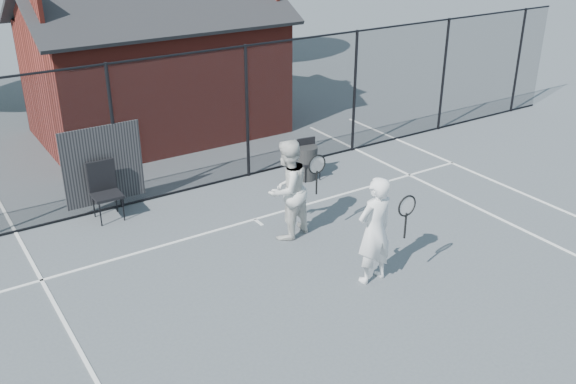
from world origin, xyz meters
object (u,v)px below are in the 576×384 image
player_front (375,230)px  chair_right (309,160)px  waste_bin (306,162)px  player_back (288,190)px  clubhouse (156,73)px  chair_left (107,193)px

player_front → chair_right: bearing=69.4°
player_front → waste_bin: (1.48, 4.13, -0.55)m
chair_right → player_back: bearing=-124.4°
player_back → chair_right: player_back is taller
clubhouse → chair_right: size_ratio=7.22×
waste_bin → chair_left: bearing=174.5°
chair_left → chair_right: size_ratio=1.26×
chair_right → waste_bin: chair_right is taller
chair_left → waste_bin: size_ratio=1.49×
chair_left → waste_bin: bearing=-4.2°
player_front → waste_bin: bearing=70.3°
player_front → player_back: 2.09m
clubhouse → player_back: bearing=-92.6°
clubhouse → chair_left: 5.37m
clubhouse → player_front: size_ratio=3.50×
chair_left → chair_right: 4.50m
player_back → chair_right: 2.78m
player_front → player_back: (-0.35, 2.06, 0.02)m
player_front → waste_bin: 4.42m
player_back → chair_right: (1.87, 2.00, -0.50)m
clubhouse → waste_bin: bearing=-72.5°
player_front → player_back: bearing=99.6°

